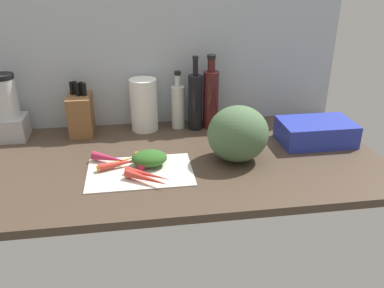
# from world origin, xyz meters

# --- Properties ---
(ground_plane) EXTENTS (1.70, 0.80, 0.03)m
(ground_plane) POSITION_xyz_m (0.00, 0.00, -0.01)
(ground_plane) COLOR #47382B
(wall_back) EXTENTS (1.70, 0.03, 0.60)m
(wall_back) POSITION_xyz_m (0.00, 0.39, 0.30)
(wall_back) COLOR #ADB7C1
(wall_back) RESTS_ON ground_plane
(cutting_board) EXTENTS (0.38, 0.25, 0.01)m
(cutting_board) POSITION_xyz_m (-0.08, -0.11, 0.00)
(cutting_board) COLOR beige
(cutting_board) RESTS_ON ground_plane
(carrot_0) EXTENTS (0.15, 0.12, 0.03)m
(carrot_0) POSITION_xyz_m (-0.06, -0.19, 0.02)
(carrot_0) COLOR red
(carrot_0) RESTS_ON cutting_board
(carrot_1) EXTENTS (0.16, 0.10, 0.02)m
(carrot_1) POSITION_xyz_m (-0.16, -0.05, 0.02)
(carrot_1) COLOR orange
(carrot_1) RESTS_ON cutting_board
(carrot_2) EXTENTS (0.16, 0.07, 0.03)m
(carrot_2) POSITION_xyz_m (-0.15, -0.07, 0.02)
(carrot_2) COLOR red
(carrot_2) RESTS_ON cutting_board
(carrot_3) EXTENTS (0.16, 0.12, 0.02)m
(carrot_3) POSITION_xyz_m (-0.05, -0.16, 0.02)
(carrot_3) COLOR red
(carrot_3) RESTS_ON cutting_board
(carrot_4) EXTENTS (0.11, 0.06, 0.03)m
(carrot_4) POSITION_xyz_m (-0.04, -0.03, 0.02)
(carrot_4) COLOR orange
(carrot_4) RESTS_ON cutting_board
(carrot_5) EXTENTS (0.14, 0.10, 0.03)m
(carrot_5) POSITION_xyz_m (-0.19, -0.03, 0.02)
(carrot_5) COLOR #B2264C
(carrot_5) RESTS_ON cutting_board
(carrot_6) EXTENTS (0.13, 0.13, 0.03)m
(carrot_6) POSITION_xyz_m (-0.02, -0.05, 0.02)
(carrot_6) COLOR #B2264C
(carrot_6) RESTS_ON cutting_board
(carrot_greens_pile) EXTENTS (0.13, 0.10, 0.05)m
(carrot_greens_pile) POSITION_xyz_m (-0.04, -0.07, 0.04)
(carrot_greens_pile) COLOR #2D6023
(carrot_greens_pile) RESTS_ON cutting_board
(winter_squash) EXTENTS (0.23, 0.21, 0.21)m
(winter_squash) POSITION_xyz_m (0.29, -0.06, 0.11)
(winter_squash) COLOR #4C6B47
(winter_squash) RESTS_ON ground_plane
(knife_block) EXTENTS (0.10, 0.16, 0.23)m
(knife_block) POSITION_xyz_m (-0.32, 0.30, 0.09)
(knife_block) COLOR brown
(knife_block) RESTS_ON ground_plane
(blender_appliance) EXTENTS (0.13, 0.13, 0.28)m
(blender_appliance) POSITION_xyz_m (-0.61, 0.28, 0.12)
(blender_appliance) COLOR #B2B2B7
(blender_appliance) RESTS_ON ground_plane
(paper_towel_roll) EXTENTS (0.12, 0.12, 0.23)m
(paper_towel_roll) POSITION_xyz_m (-0.05, 0.30, 0.12)
(paper_towel_roll) COLOR white
(paper_towel_roll) RESTS_ON ground_plane
(bottle_0) EXTENTS (0.06, 0.06, 0.26)m
(bottle_0) POSITION_xyz_m (0.11, 0.30, 0.10)
(bottle_0) COLOR silver
(bottle_0) RESTS_ON ground_plane
(bottle_1) EXTENTS (0.06, 0.06, 0.33)m
(bottle_1) POSITION_xyz_m (0.18, 0.27, 0.13)
(bottle_1) COLOR black
(bottle_1) RESTS_ON ground_plane
(bottle_2) EXTENTS (0.07, 0.07, 0.33)m
(bottle_2) POSITION_xyz_m (0.25, 0.28, 0.14)
(bottle_2) COLOR #471919
(bottle_2) RESTS_ON ground_plane
(dish_rack) EXTENTS (0.30, 0.19, 0.09)m
(dish_rack) POSITION_xyz_m (0.65, 0.05, 0.05)
(dish_rack) COLOR #2838AD
(dish_rack) RESTS_ON ground_plane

